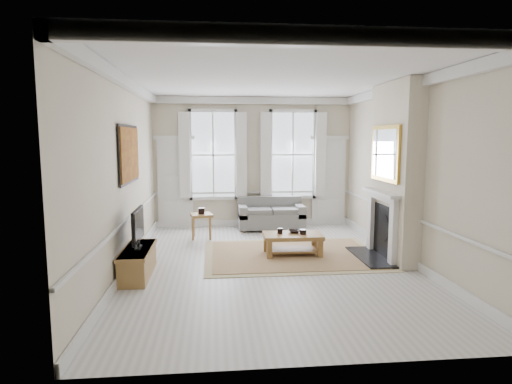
{
  "coord_description": "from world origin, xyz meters",
  "views": [
    {
      "loc": [
        -1.02,
        -7.68,
        2.35
      ],
      "look_at": [
        -0.18,
        0.9,
        1.25
      ],
      "focal_mm": 30.0,
      "sensor_mm": 36.0,
      "label": 1
    }
  ],
  "objects": [
    {
      "name": "floor",
      "position": [
        0.0,
        0.0,
        0.0
      ],
      "size": [
        7.2,
        7.2,
        0.0
      ],
      "primitive_type": "plane",
      "color": "#B7B5AD",
      "rests_on": "ground"
    },
    {
      "name": "ceiling",
      "position": [
        0.0,
        0.0,
        3.4
      ],
      "size": [
        7.2,
        7.2,
        0.0
      ],
      "primitive_type": "plane",
      "rotation": [
        3.14,
        0.0,
        0.0
      ],
      "color": "white",
      "rests_on": "back_wall"
    },
    {
      "name": "back_wall",
      "position": [
        0.0,
        3.6,
        1.7
      ],
      "size": [
        5.2,
        0.0,
        5.2
      ],
      "primitive_type": "plane",
      "rotation": [
        1.57,
        0.0,
        0.0
      ],
      "color": "beige",
      "rests_on": "floor"
    },
    {
      "name": "left_wall",
      "position": [
        -2.6,
        0.0,
        1.7
      ],
      "size": [
        0.0,
        7.2,
        7.2
      ],
      "primitive_type": "plane",
      "rotation": [
        1.57,
        0.0,
        1.57
      ],
      "color": "beige",
      "rests_on": "floor"
    },
    {
      "name": "right_wall",
      "position": [
        2.6,
        0.0,
        1.7
      ],
      "size": [
        0.0,
        7.2,
        7.2
      ],
      "primitive_type": "plane",
      "rotation": [
        1.57,
        0.0,
        -1.57
      ],
      "color": "beige",
      "rests_on": "floor"
    },
    {
      "name": "window_left",
      "position": [
        -1.05,
        3.55,
        1.9
      ],
      "size": [
        1.26,
        0.2,
        2.2
      ],
      "primitive_type": null,
      "color": "#B2BCC6",
      "rests_on": "back_wall"
    },
    {
      "name": "window_right",
      "position": [
        1.05,
        3.55,
        1.9
      ],
      "size": [
        1.26,
        0.2,
        2.2
      ],
      "primitive_type": null,
      "color": "#B2BCC6",
      "rests_on": "back_wall"
    },
    {
      "name": "door_left",
      "position": [
        -2.05,
        3.56,
        1.15
      ],
      "size": [
        0.9,
        0.08,
        2.3
      ],
      "primitive_type": "cube",
      "color": "silver",
      "rests_on": "floor"
    },
    {
      "name": "door_right",
      "position": [
        2.05,
        3.56,
        1.15
      ],
      "size": [
        0.9,
        0.08,
        2.3
      ],
      "primitive_type": "cube",
      "color": "silver",
      "rests_on": "floor"
    },
    {
      "name": "painting",
      "position": [
        -2.56,
        0.3,
        2.05
      ],
      "size": [
        0.05,
        1.66,
        1.06
      ],
      "primitive_type": "cube",
      "color": "#A8701C",
      "rests_on": "left_wall"
    },
    {
      "name": "chimney_breast",
      "position": [
        2.43,
        0.2,
        1.7
      ],
      "size": [
        0.35,
        1.7,
        3.38
      ],
      "primitive_type": "cube",
      "color": "beige",
      "rests_on": "floor"
    },
    {
      "name": "hearth",
      "position": [
        2.0,
        0.2,
        0.03
      ],
      "size": [
        0.55,
        1.5,
        0.05
      ],
      "primitive_type": "cube",
      "color": "black",
      "rests_on": "floor"
    },
    {
      "name": "fireplace",
      "position": [
        2.2,
        0.2,
        0.73
      ],
      "size": [
        0.21,
        1.45,
        1.33
      ],
      "color": "silver",
      "rests_on": "floor"
    },
    {
      "name": "mirror",
      "position": [
        2.21,
        0.2,
        2.05
      ],
      "size": [
        0.06,
        1.26,
        1.06
      ],
      "primitive_type": "cube",
      "color": "gold",
      "rests_on": "chimney_breast"
    },
    {
      "name": "sofa",
      "position": [
        0.42,
        3.11,
        0.35
      ],
      "size": [
        1.67,
        0.81,
        0.82
      ],
      "color": "#575755",
      "rests_on": "floor"
    },
    {
      "name": "side_table",
      "position": [
        -1.34,
        2.24,
        0.47
      ],
      "size": [
        0.56,
        0.56,
        0.58
      ],
      "rotation": [
        0.0,
        0.0,
        0.2
      ],
      "color": "olive",
      "rests_on": "floor"
    },
    {
      "name": "rug",
      "position": [
        0.52,
        0.58,
        0.01
      ],
      "size": [
        3.5,
        2.6,
        0.02
      ],
      "primitive_type": "cube",
      "color": "#A57D55",
      "rests_on": "floor"
    },
    {
      "name": "coffee_table",
      "position": [
        0.52,
        0.58,
        0.36
      ],
      "size": [
        1.18,
        0.7,
        0.44
      ],
      "rotation": [
        0.0,
        0.0,
        -0.02
      ],
      "color": "olive",
      "rests_on": "rug"
    },
    {
      "name": "ceramic_pot_a",
      "position": [
        0.27,
        0.63,
        0.49
      ],
      "size": [
        0.11,
        0.11,
        0.11
      ],
      "primitive_type": "cylinder",
      "color": "black",
      "rests_on": "coffee_table"
    },
    {
      "name": "ceramic_pot_b",
      "position": [
        0.72,
        0.53,
        0.48
      ],
      "size": [
        0.13,
        0.13,
        0.1
      ],
      "primitive_type": "cylinder",
      "color": "black",
      "rests_on": "coffee_table"
    },
    {
      "name": "bowl",
      "position": [
        0.57,
        0.68,
        0.47
      ],
      "size": [
        0.26,
        0.26,
        0.06
      ],
      "primitive_type": "imported",
      "rotation": [
        0.0,
        0.0,
        0.03
      ],
      "color": "black",
      "rests_on": "coffee_table"
    },
    {
      "name": "tv_stand",
      "position": [
        -2.34,
        -0.44,
        0.24
      ],
      "size": [
        0.43,
        1.35,
        0.48
      ],
      "primitive_type": "cube",
      "color": "olive",
      "rests_on": "floor"
    },
    {
      "name": "tv",
      "position": [
        -2.32,
        -0.44,
        0.88
      ],
      "size": [
        0.08,
        0.9,
        0.68
      ],
      "color": "black",
      "rests_on": "tv_stand"
    }
  ]
}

